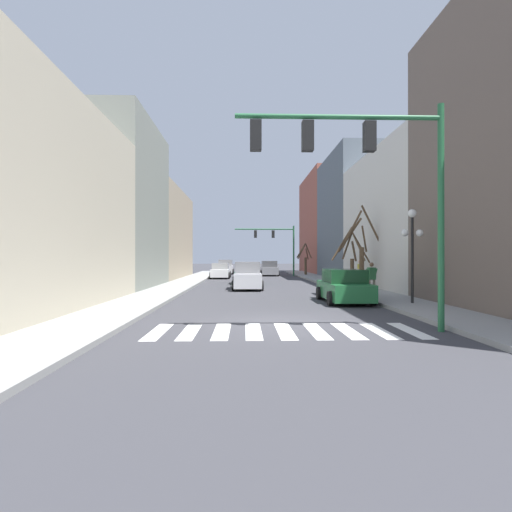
% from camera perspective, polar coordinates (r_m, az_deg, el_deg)
% --- Properties ---
extents(ground_plane, '(240.00, 240.00, 0.00)m').
position_cam_1_polar(ground_plane, '(12.88, 3.56, -9.59)').
color(ground_plane, '#38383D').
extents(sidewalk_left, '(2.53, 90.00, 0.15)m').
position_cam_1_polar(sidewalk_left, '(13.68, -22.35, -8.71)').
color(sidewalk_left, gray).
rests_on(sidewalk_left, ground_plane).
extents(sidewalk_right, '(2.53, 90.00, 0.15)m').
position_cam_1_polar(sidewalk_right, '(14.65, 27.60, -8.13)').
color(sidewalk_right, gray).
rests_on(sidewalk_right, ground_plane).
extents(building_row_left, '(6.00, 40.16, 11.09)m').
position_cam_1_polar(building_row_left, '(28.53, -20.22, 4.86)').
color(building_row_left, '#BCB299').
rests_on(building_row_left, ground_plane).
extents(building_row_right, '(6.00, 53.65, 12.96)m').
position_cam_1_polar(building_row_right, '(36.16, 16.73, 5.95)').
color(building_row_right, '#66564C').
rests_on(building_row_right, ground_plane).
extents(crosswalk_stripes, '(7.65, 2.60, 0.01)m').
position_cam_1_polar(crosswalk_stripes, '(11.59, 4.17, -10.64)').
color(crosswalk_stripes, white).
rests_on(crosswalk_stripes, ground_plane).
extents(traffic_signal_near, '(5.93, 0.28, 6.46)m').
position_cam_1_polar(traffic_signal_near, '(11.96, 15.51, 12.63)').
color(traffic_signal_near, '#236038').
rests_on(traffic_signal_near, ground_plane).
extents(traffic_signal_far, '(6.74, 0.28, 5.68)m').
position_cam_1_polar(traffic_signal_far, '(45.06, 2.86, 2.39)').
color(traffic_signal_far, '#236038').
rests_on(traffic_signal_far, ground_plane).
extents(street_lamp_right_corner, '(0.95, 0.36, 4.02)m').
position_cam_1_polar(street_lamp_right_corner, '(18.36, 21.42, 2.64)').
color(street_lamp_right_corner, black).
rests_on(street_lamp_right_corner, sidewalk_right).
extents(car_parked_left_far, '(1.98, 4.53, 1.81)m').
position_cam_1_polar(car_parked_left_far, '(26.42, -1.22, -2.94)').
color(car_parked_left_far, silver).
rests_on(car_parked_left_far, ground_plane).
extents(car_parked_left_mid, '(2.06, 4.21, 1.62)m').
position_cam_1_polar(car_parked_left_mid, '(31.93, -1.44, -2.61)').
color(car_parked_left_mid, '#236B38').
rests_on(car_parked_left_mid, ground_plane).
extents(car_at_intersection, '(1.98, 4.87, 1.53)m').
position_cam_1_polar(car_at_intersection, '(40.50, -5.08, -2.15)').
color(car_at_intersection, white).
rests_on(car_at_intersection, ground_plane).
extents(car_driving_away_lane, '(2.09, 4.21, 1.70)m').
position_cam_1_polar(car_driving_away_lane, '(45.78, 1.91, -1.84)').
color(car_driving_away_lane, gray).
rests_on(car_driving_away_lane, ground_plane).
extents(car_parked_right_far, '(2.05, 4.34, 1.81)m').
position_cam_1_polar(car_parked_right_far, '(50.42, -4.37, -1.63)').
color(car_parked_right_far, silver).
rests_on(car_parked_right_far, ground_plane).
extents(car_parked_right_near, '(2.07, 4.22, 1.54)m').
position_cam_1_polar(car_parked_right_near, '(19.16, 12.47, -4.31)').
color(car_parked_right_near, '#236B38').
rests_on(car_parked_right_near, ground_plane).
extents(pedestrian_near_right_corner, '(0.72, 0.33, 1.69)m').
position_cam_1_polar(pedestrian_near_right_corner, '(21.50, 16.20, -2.73)').
color(pedestrian_near_right_corner, '#7A705B').
rests_on(pedestrian_near_right_corner, sidewalk_right).
extents(pedestrian_waiting_at_curb, '(0.25, 0.76, 1.77)m').
position_cam_1_polar(pedestrian_waiting_at_curb, '(27.79, 14.60, -2.05)').
color(pedestrian_waiting_at_curb, black).
rests_on(pedestrian_waiting_at_curb, sidewalk_right).
extents(street_tree_right_mid, '(1.95, 2.26, 3.60)m').
position_cam_1_polar(street_tree_right_mid, '(45.78, 6.99, -0.44)').
color(street_tree_right_mid, brown).
rests_on(street_tree_right_mid, sidewalk_right).
extents(street_tree_left_mid, '(2.61, 1.47, 5.22)m').
position_cam_1_polar(street_tree_left_mid, '(25.76, 14.70, 0.48)').
color(street_tree_left_mid, brown).
rests_on(street_tree_left_mid, sidewalk_right).
extents(street_tree_right_far, '(2.56, 2.18, 3.92)m').
position_cam_1_polar(street_tree_right_far, '(26.33, 13.51, -0.45)').
color(street_tree_right_far, brown).
rests_on(street_tree_right_far, sidewalk_right).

